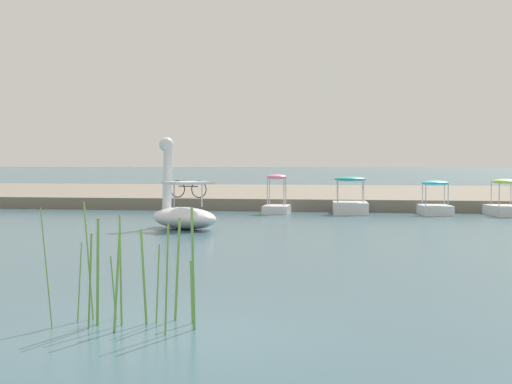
{
  "coord_description": "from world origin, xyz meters",
  "views": [
    {
      "loc": [
        2.85,
        -10.0,
        2.13
      ],
      "look_at": [
        -2.23,
        19.38,
        1.01
      ],
      "focal_mm": 59.36,
      "sensor_mm": 36.0,
      "label": 1
    }
  ],
  "objects": [
    {
      "name": "ground_plane",
      "position": [
        0.0,
        0.0,
        0.0
      ],
      "size": [
        498.3,
        498.3,
        0.0
      ],
      "primitive_type": "plane",
      "color": "#385966"
    },
    {
      "name": "bicycle_parked",
      "position": [
        -6.32,
        25.7,
        0.88
      ],
      "size": [
        1.77,
        0.54,
        0.77
      ],
      "color": "black",
      "rests_on": "shore_bank_far"
    },
    {
      "name": "swan_boat",
      "position": [
        -3.87,
        15.47,
        0.55
      ],
      "size": [
        2.99,
        2.79,
        2.86
      ],
      "color": "white",
      "rests_on": "ground_plane"
    },
    {
      "name": "pedal_boat_teal",
      "position": [
        0.83,
        23.78,
        0.45
      ],
      "size": [
        1.56,
        2.26,
        1.48
      ],
      "color": "white",
      "rests_on": "ground_plane"
    },
    {
      "name": "shore_bank_far",
      "position": [
        0.0,
        35.37,
        0.25
      ],
      "size": [
        141.07,
        20.8,
        0.5
      ],
      "primitive_type": "cube",
      "color": "slate",
      "rests_on": "ground_plane"
    },
    {
      "name": "pedal_boat_cyan",
      "position": [
        4.14,
        23.73,
        0.4
      ],
      "size": [
        1.4,
        1.99,
        1.34
      ],
      "color": "white",
      "rests_on": "ground_plane"
    },
    {
      "name": "reed_clump_foreground",
      "position": [
        -0.51,
        0.41,
        0.66
      ],
      "size": [
        1.99,
        1.01,
        1.57
      ],
      "color": "#669942",
      "rests_on": "ground_plane"
    },
    {
      "name": "pedal_boat_lime",
      "position": [
        6.78,
        23.72,
        0.42
      ],
      "size": [
        1.53,
        2.28,
        1.41
      ],
      "color": "white",
      "rests_on": "ground_plane"
    },
    {
      "name": "pedal_boat_pink",
      "position": [
        -2.1,
        23.52,
        0.43
      ],
      "size": [
        1.05,
        1.76,
        1.56
      ],
      "color": "white",
      "rests_on": "ground_plane"
    }
  ]
}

